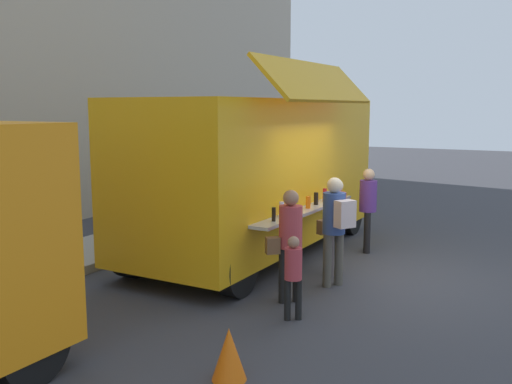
{
  "coord_description": "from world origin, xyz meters",
  "views": [
    {
      "loc": [
        -8.88,
        -2.38,
        2.75
      ],
      "look_at": [
        -0.35,
        2.17,
        1.3
      ],
      "focal_mm": 39.67,
      "sensor_mm": 36.0,
      "label": 1
    }
  ],
  "objects_px": {
    "customer_mid_with_backpack": "(336,221)",
    "child_near_queue": "(293,270)",
    "customer_front_ordering": "(335,219)",
    "customer_rear_waiting": "(290,236)",
    "customer_extra_browsing": "(368,203)",
    "food_truck_main": "(258,170)",
    "traffic_cone_orange": "(229,354)",
    "trash_bin": "(252,192)"
  },
  "relations": [
    {
      "from": "food_truck_main",
      "to": "traffic_cone_orange",
      "type": "height_order",
      "value": "food_truck_main"
    },
    {
      "from": "customer_rear_waiting",
      "to": "customer_extra_browsing",
      "type": "distance_m",
      "value": 3.29
    },
    {
      "from": "customer_front_ordering",
      "to": "child_near_queue",
      "type": "relative_size",
      "value": 1.43
    },
    {
      "from": "customer_mid_with_backpack",
      "to": "customer_extra_browsing",
      "type": "xyz_separation_m",
      "value": [
        2.31,
        0.19,
        -0.08
      ]
    },
    {
      "from": "traffic_cone_orange",
      "to": "customer_rear_waiting",
      "type": "height_order",
      "value": "customer_rear_waiting"
    },
    {
      "from": "customer_rear_waiting",
      "to": "child_near_queue",
      "type": "bearing_deg",
      "value": 166.45
    },
    {
      "from": "customer_extra_browsing",
      "to": "child_near_queue",
      "type": "height_order",
      "value": "customer_extra_browsing"
    },
    {
      "from": "child_near_queue",
      "to": "customer_front_ordering",
      "type": "bearing_deg",
      "value": -29.49
    },
    {
      "from": "traffic_cone_orange",
      "to": "customer_rear_waiting",
      "type": "xyz_separation_m",
      "value": [
        2.4,
        0.43,
        0.68
      ]
    },
    {
      "from": "customer_front_ordering",
      "to": "child_near_queue",
      "type": "distance_m",
      "value": 2.19
    },
    {
      "from": "customer_mid_with_backpack",
      "to": "customer_front_ordering",
      "type": "bearing_deg",
      "value": -36.92
    },
    {
      "from": "traffic_cone_orange",
      "to": "customer_mid_with_backpack",
      "type": "xyz_separation_m",
      "value": [
        3.37,
        0.11,
        0.77
      ]
    },
    {
      "from": "customer_mid_with_backpack",
      "to": "customer_extra_browsing",
      "type": "bearing_deg",
      "value": -52.67
    },
    {
      "from": "customer_front_ordering",
      "to": "customer_mid_with_backpack",
      "type": "height_order",
      "value": "customer_mid_with_backpack"
    },
    {
      "from": "trash_bin",
      "to": "customer_mid_with_backpack",
      "type": "xyz_separation_m",
      "value": [
        -5.33,
        -4.34,
        0.58
      ]
    },
    {
      "from": "customer_front_ordering",
      "to": "customer_extra_browsing",
      "type": "relative_size",
      "value": 1.0
    },
    {
      "from": "customer_front_ordering",
      "to": "customer_rear_waiting",
      "type": "distance_m",
      "value": 1.57
    },
    {
      "from": "customer_mid_with_backpack",
      "to": "child_near_queue",
      "type": "relative_size",
      "value": 1.52
    },
    {
      "from": "customer_front_ordering",
      "to": "customer_mid_with_backpack",
      "type": "distance_m",
      "value": 0.63
    },
    {
      "from": "food_truck_main",
      "to": "traffic_cone_orange",
      "type": "bearing_deg",
      "value": -154.1
    },
    {
      "from": "customer_rear_waiting",
      "to": "child_near_queue",
      "type": "height_order",
      "value": "customer_rear_waiting"
    },
    {
      "from": "traffic_cone_orange",
      "to": "customer_mid_with_backpack",
      "type": "height_order",
      "value": "customer_mid_with_backpack"
    },
    {
      "from": "food_truck_main",
      "to": "customer_front_ordering",
      "type": "height_order",
      "value": "food_truck_main"
    },
    {
      "from": "food_truck_main",
      "to": "customer_mid_with_backpack",
      "type": "xyz_separation_m",
      "value": [
        -1.3,
        -2.02,
        -0.54
      ]
    },
    {
      "from": "customer_mid_with_backpack",
      "to": "customer_rear_waiting",
      "type": "distance_m",
      "value": 1.03
    },
    {
      "from": "food_truck_main",
      "to": "trash_bin",
      "type": "height_order",
      "value": "food_truck_main"
    },
    {
      "from": "food_truck_main",
      "to": "customer_front_ordering",
      "type": "bearing_deg",
      "value": -110.28
    },
    {
      "from": "customer_rear_waiting",
      "to": "child_near_queue",
      "type": "xyz_separation_m",
      "value": [
        -0.6,
        -0.33,
        -0.29
      ]
    },
    {
      "from": "traffic_cone_orange",
      "to": "customer_front_ordering",
      "type": "relative_size",
      "value": 0.34
    },
    {
      "from": "customer_extra_browsing",
      "to": "traffic_cone_orange",
      "type": "bearing_deg",
      "value": 75.58
    },
    {
      "from": "customer_rear_waiting",
      "to": "customer_extra_browsing",
      "type": "xyz_separation_m",
      "value": [
        3.28,
        -0.13,
        0.0
      ]
    },
    {
      "from": "customer_front_ordering",
      "to": "customer_rear_waiting",
      "type": "height_order",
      "value": "customer_rear_waiting"
    },
    {
      "from": "customer_front_ordering",
      "to": "child_near_queue",
      "type": "xyz_separation_m",
      "value": [
        -2.16,
        -0.23,
        -0.28
      ]
    },
    {
      "from": "customer_extra_browsing",
      "to": "food_truck_main",
      "type": "bearing_deg",
      "value": 11.33
    },
    {
      "from": "trash_bin",
      "to": "customer_front_ordering",
      "type": "distance_m",
      "value": 6.3
    },
    {
      "from": "food_truck_main",
      "to": "child_near_queue",
      "type": "xyz_separation_m",
      "value": [
        -2.87,
        -2.03,
        -0.91
      ]
    },
    {
      "from": "traffic_cone_orange",
      "to": "trash_bin",
      "type": "relative_size",
      "value": 0.6
    },
    {
      "from": "food_truck_main",
      "to": "customer_mid_with_backpack",
      "type": "relative_size",
      "value": 3.65
    },
    {
      "from": "traffic_cone_orange",
      "to": "customer_rear_waiting",
      "type": "relative_size",
      "value": 0.34
    },
    {
      "from": "traffic_cone_orange",
      "to": "customer_front_ordering",
      "type": "xyz_separation_m",
      "value": [
        3.96,
        0.33,
        0.67
      ]
    },
    {
      "from": "traffic_cone_orange",
      "to": "food_truck_main",
      "type": "bearing_deg",
      "value": 24.52
    },
    {
      "from": "food_truck_main",
      "to": "customer_mid_with_backpack",
      "type": "bearing_deg",
      "value": -121.39
    }
  ]
}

